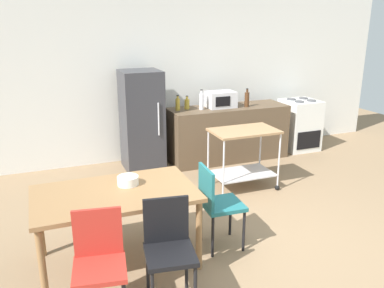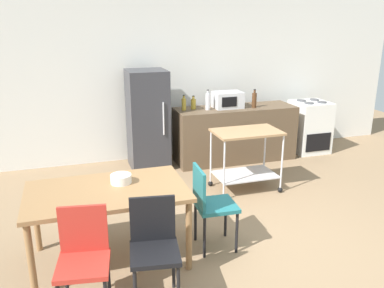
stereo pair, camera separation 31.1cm
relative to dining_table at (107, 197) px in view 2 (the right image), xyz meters
name	(u,v)px [view 2 (the right image)]	position (x,y,z in m)	size (l,w,h in m)	color
ground_plane	(253,246)	(1.45, -0.22, -0.67)	(12.00, 12.00, 0.00)	#8C7051
back_wall	(173,71)	(1.45, 2.98, 0.78)	(8.40, 0.12, 2.90)	silver
kitchen_counter	(235,134)	(2.35, 2.38, -0.22)	(2.00, 0.64, 0.90)	brown
dining_table	(107,197)	(0.00, 0.00, 0.00)	(1.50, 0.90, 0.75)	olive
chair_black	(154,244)	(0.29, -0.70, -0.15)	(0.46, 0.46, 0.89)	black
chair_red	(84,255)	(-0.27, -0.70, -0.15)	(0.46, 0.46, 0.89)	#B72D23
chair_teal	(210,202)	(1.01, -0.09, -0.15)	(0.42, 0.42, 0.89)	#1E666B
stove_oven	(309,127)	(3.80, 2.40, -0.22)	(0.60, 0.61, 0.92)	white
refrigerator	(148,120)	(0.90, 2.48, 0.10)	(0.60, 0.63, 1.55)	#333338
kitchen_cart	(246,150)	(1.99, 1.17, -0.10)	(0.91, 0.57, 0.85)	#A37A51
bottle_wine	(184,104)	(1.48, 2.44, 0.33)	(0.07, 0.07, 0.24)	gold
bottle_sparkling_water	(193,104)	(1.65, 2.47, 0.32)	(0.08, 0.08, 0.22)	gold
bottle_soda	(208,101)	(1.85, 2.35, 0.37)	(0.07, 0.07, 0.32)	silver
microwave	(228,100)	(2.21, 2.40, 0.36)	(0.46, 0.35, 0.26)	silver
bottle_sesame_oil	(254,100)	(2.63, 2.28, 0.36)	(0.08, 0.08, 0.30)	#4C2D19
fruit_bowl	(121,179)	(0.15, 0.12, 0.12)	(0.20, 0.20, 0.09)	white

